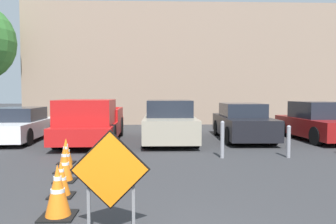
# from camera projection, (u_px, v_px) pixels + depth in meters

# --- Properties ---
(ground_plane) EXTENTS (96.00, 96.00, 0.00)m
(ground_plane) POSITION_uv_depth(u_px,v_px,m) (151.00, 140.00, 12.87)
(ground_plane) COLOR #333335
(road_closed_sign) EXTENTS (1.03, 0.20, 1.38)m
(road_closed_sign) POSITION_uv_depth(u_px,v_px,m) (110.00, 179.00, 4.19)
(road_closed_sign) COLOR black
(road_closed_sign) RESTS_ON ground_plane
(traffic_cone_nearest) EXTENTS (0.50, 0.50, 0.79)m
(traffic_cone_nearest) POSITION_uv_depth(u_px,v_px,m) (58.00, 191.00, 4.84)
(traffic_cone_nearest) COLOR black
(traffic_cone_nearest) RESTS_ON ground_plane
(traffic_cone_second) EXTENTS (0.43, 0.43, 0.64)m
(traffic_cone_second) POSITION_uv_depth(u_px,v_px,m) (61.00, 179.00, 5.83)
(traffic_cone_second) COLOR black
(traffic_cone_second) RESTS_ON ground_plane
(traffic_cone_third) EXTENTS (0.43, 0.43, 0.75)m
(traffic_cone_third) POSITION_uv_depth(u_px,v_px,m) (65.00, 164.00, 6.82)
(traffic_cone_third) COLOR black
(traffic_cone_third) RESTS_ON ground_plane
(traffic_cone_fourth) EXTENTS (0.48, 0.48, 0.77)m
(traffic_cone_fourth) POSITION_uv_depth(u_px,v_px,m) (66.00, 156.00, 7.65)
(traffic_cone_fourth) COLOR black
(traffic_cone_fourth) RESTS_ON ground_plane
(traffic_cone_fifth) EXTENTS (0.42, 0.42, 0.67)m
(traffic_cone_fifth) POSITION_uv_depth(u_px,v_px,m) (66.00, 151.00, 8.58)
(traffic_cone_fifth) COLOR black
(traffic_cone_fifth) RESTS_ON ground_plane
(parked_car_second) EXTENTS (1.98, 4.44, 1.29)m
(parked_car_second) POSITION_uv_depth(u_px,v_px,m) (18.00, 125.00, 12.74)
(parked_car_second) COLOR white
(parked_car_second) RESTS_ON ground_plane
(pickup_truck) EXTENTS (2.18, 5.40, 1.62)m
(pickup_truck) POSITION_uv_depth(u_px,v_px,m) (91.00, 123.00, 12.10)
(pickup_truck) COLOR red
(pickup_truck) RESTS_ON ground_plane
(parked_car_third) EXTENTS (1.94, 4.33, 1.58)m
(parked_car_third) POSITION_uv_depth(u_px,v_px,m) (169.00, 123.00, 12.38)
(parked_car_third) COLOR #A39984
(parked_car_third) RESTS_ON ground_plane
(parked_car_fourth) EXTENTS (1.87, 4.46, 1.44)m
(parked_car_fourth) POSITION_uv_depth(u_px,v_px,m) (242.00, 123.00, 13.03)
(parked_car_fourth) COLOR black
(parked_car_fourth) RESTS_ON ground_plane
(parked_car_fifth) EXTENTS (1.98, 4.22, 1.52)m
(parked_car_fifth) POSITION_uv_depth(u_px,v_px,m) (318.00, 123.00, 12.90)
(parked_car_fifth) COLOR maroon
(parked_car_fifth) RESTS_ON ground_plane
(bollard_nearest) EXTENTS (0.12, 0.12, 1.06)m
(bollard_nearest) POSITION_uv_depth(u_px,v_px,m) (222.00, 138.00, 9.28)
(bollard_nearest) COLOR gray
(bollard_nearest) RESTS_ON ground_plane
(bollard_second) EXTENTS (0.12, 0.12, 0.93)m
(bollard_second) POSITION_uv_depth(u_px,v_px,m) (289.00, 141.00, 9.34)
(bollard_second) COLOR gray
(bollard_second) RESTS_ON ground_plane
(building_facade_backdrop) EXTENTS (21.14, 5.00, 7.17)m
(building_facade_backdrop) POSITION_uv_depth(u_px,v_px,m) (198.00, 67.00, 21.69)
(building_facade_backdrop) COLOR gray
(building_facade_backdrop) RESTS_ON ground_plane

